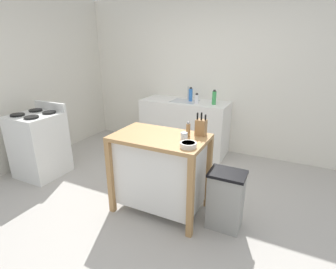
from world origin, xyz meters
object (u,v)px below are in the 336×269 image
Objects in this scene: kitchen_island at (160,169)px; knife_block at (201,127)px; bottle_dish_soap at (214,98)px; drinking_cup at (184,137)px; bottle_spray_cleaner at (191,95)px; pepper_grinder at (188,129)px; bottle_hand_soap at (197,99)px; trash_bin at (225,200)px; stove at (39,145)px; sink_faucet at (188,93)px; bowl_ceramic_wide at (188,145)px.

knife_block is (0.38, 0.21, 0.49)m from kitchen_island.
kitchen_island is at bearing -151.05° from knife_block.
bottle_dish_soap is (-0.29, 1.47, 0.02)m from knife_block.
knife_block is at bearing 69.50° from drinking_cup.
bottle_spray_cleaner is at bearing 169.71° from bottle_dish_soap.
bottle_dish_soap is (0.09, 1.68, 0.51)m from kitchen_island.
bottle_spray_cleaner is at bearing 114.96° from knife_block.
kitchen_island is at bearing -158.20° from pepper_grinder.
trash_bin is at bearing -60.12° from bottle_hand_soap.
stove is (-2.34, -0.22, -0.53)m from knife_block.
sink_faucet is at bearing 159.66° from bottle_dish_soap.
stove is at bearing -137.23° from bottle_hand_soap.
bottle_dish_soap reaches higher than bowl_ceramic_wide.
sink_faucet is (-0.72, 1.90, 0.07)m from drinking_cup.
bottle_dish_soap is at bearing 39.39° from stove.
trash_bin is at bearing -27.75° from knife_block.
kitchen_island is 4.30× the size of bottle_spray_cleaner.
bottle_spray_cleaner reaches higher than sink_faucet.
bottle_dish_soap is (-0.65, 1.66, 0.70)m from trash_bin.
bottle_hand_soap is at bearing 107.70° from bowl_ceramic_wide.
pepper_grinder is 0.75× the size of sink_faucet.
bottle_hand_soap is (-0.46, 1.52, 0.00)m from pepper_grinder.
sink_faucet reaches higher than kitchen_island.
knife_block is at bearing 28.95° from kitchen_island.
stove is at bearing -174.74° from knife_block.
pepper_grinder is at bearing 112.26° from bowl_ceramic_wide.
stove is (-2.35, 0.16, -0.47)m from bowl_ceramic_wide.
sink_faucet reaches higher than bottle_hand_soap.
trash_bin is (0.36, -0.19, -0.68)m from knife_block.
bowl_ceramic_wide is 0.95× the size of pepper_grinder.
kitchen_island is at bearing -93.18° from bottle_dish_soap.
knife_block is 1.53m from bottle_hand_soap.
bowl_ceramic_wide is 0.15× the size of stove.
pepper_grinder is 2.29m from stove.
bottle_spray_cleaner reaches higher than pepper_grinder.
bowl_ceramic_wide is 2.20m from sink_faucet.
drinking_cup is at bearing -69.31° from sink_faucet.
kitchen_island is 6.09× the size of pepper_grinder.
bottle_dish_soap is (0.28, 0.04, 0.03)m from bottle_hand_soap.
pepper_grinder is (-0.10, -0.10, -0.01)m from knife_block.
knife_block is 1.06× the size of bottle_dish_soap.
bottle_spray_cleaner is at bearing 110.72° from bowl_ceramic_wide.
kitchen_island is 4.30× the size of bottle_dish_soap.
bottle_spray_cleaner is (-1.08, 1.73, 0.70)m from trash_bin.
bottle_hand_soap is at bearing -171.12° from bottle_dish_soap.
sink_faucet reaches higher than drinking_cup.
bottle_spray_cleaner is at bearing 141.52° from bottle_hand_soap.
bottle_spray_cleaner is (-0.73, 1.92, 0.09)m from bowl_ceramic_wide.
sink_faucet is at bearing 111.83° from pepper_grinder.
sink_faucet reaches higher than trash_bin.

